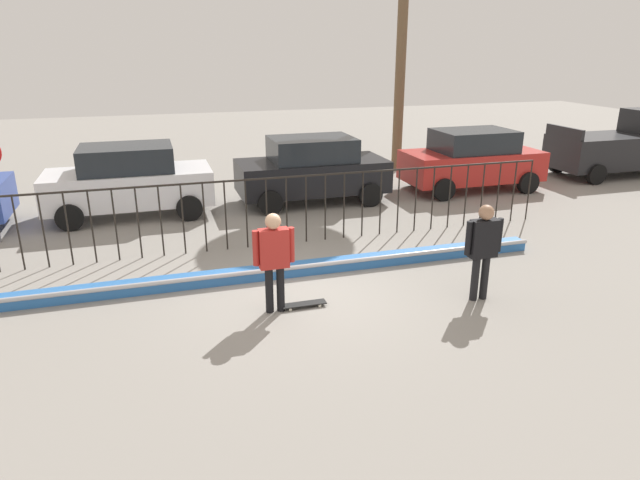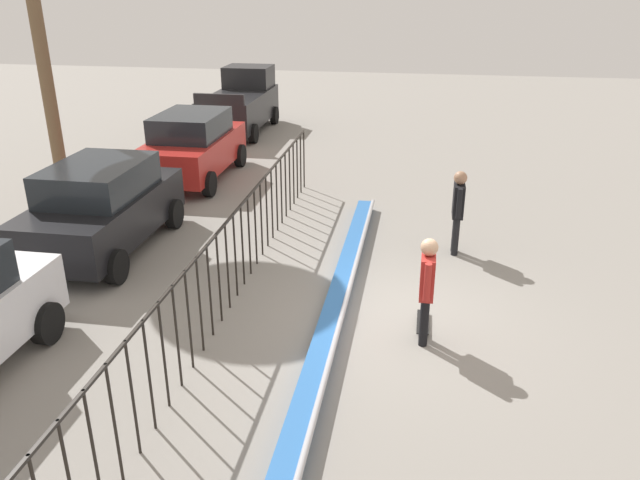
% 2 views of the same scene
% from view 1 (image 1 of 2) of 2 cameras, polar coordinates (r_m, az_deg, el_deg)
% --- Properties ---
extents(ground_plane, '(60.00, 60.00, 0.00)m').
position_cam_1_polar(ground_plane, '(10.52, -2.04, -5.66)').
color(ground_plane, gray).
extents(bowl_coping_ledge, '(11.00, 0.40, 0.27)m').
position_cam_1_polar(bowl_coping_ledge, '(11.38, -3.37, -3.03)').
color(bowl_coping_ledge, '#2D6BB7').
rests_on(bowl_coping_ledge, ground).
extents(perimeter_fence, '(14.04, 0.04, 1.60)m').
position_cam_1_polar(perimeter_fence, '(12.83, -5.45, 3.69)').
color(perimeter_fence, black).
rests_on(perimeter_fence, ground).
extents(skateboarder, '(0.72, 0.27, 1.78)m').
position_cam_1_polar(skateboarder, '(9.55, -4.69, -1.42)').
color(skateboarder, black).
rests_on(skateboarder, ground).
extents(skateboard, '(0.80, 0.20, 0.07)m').
position_cam_1_polar(skateboard, '(10.06, -1.63, -6.50)').
color(skateboard, black).
rests_on(skateboard, ground).
extents(camera_operator, '(0.72, 0.27, 1.79)m').
position_cam_1_polar(camera_operator, '(10.39, 16.21, -0.37)').
color(camera_operator, black).
rests_on(camera_operator, ground).
extents(parked_car_white, '(4.30, 2.12, 1.90)m').
position_cam_1_polar(parked_car_white, '(15.98, -18.79, 5.75)').
color(parked_car_white, silver).
rests_on(parked_car_white, ground).
extents(parked_car_black, '(4.30, 2.12, 1.90)m').
position_cam_1_polar(parked_car_black, '(16.47, -0.81, 7.16)').
color(parked_car_black, black).
rests_on(parked_car_black, ground).
extents(parked_car_red, '(4.30, 2.12, 1.90)m').
position_cam_1_polar(parked_car_red, '(18.53, 15.14, 7.87)').
color(parked_car_red, '#B2231E').
rests_on(parked_car_red, ground).
extents(pickup_truck, '(4.70, 2.12, 2.24)m').
position_cam_1_polar(pickup_truck, '(22.65, 28.30, 8.40)').
color(pickup_truck, black).
rests_on(pickup_truck, ground).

